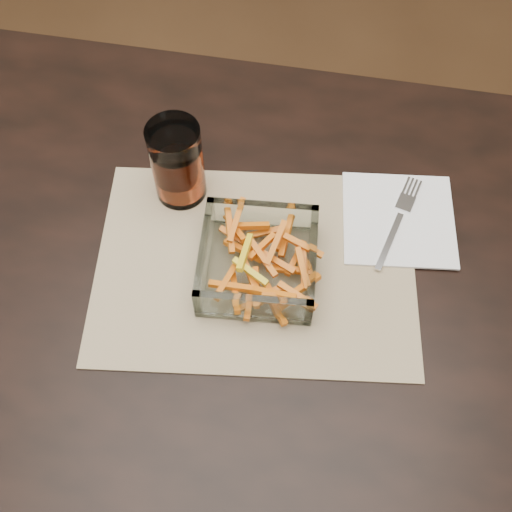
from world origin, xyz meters
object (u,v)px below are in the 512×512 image
object	(u,v)px
glass_bowl	(258,262)
fork	(399,219)
dining_table	(233,319)
tumbler	(178,164)

from	to	relation	value
glass_bowl	fork	bearing A→B (deg)	32.56
glass_bowl	fork	size ratio (longest dim) A/B	0.98
dining_table	glass_bowl	xyz separation A→B (m)	(0.03, 0.04, 0.12)
tumbler	glass_bowl	bearing A→B (deg)	-40.34
glass_bowl	tumbler	bearing A→B (deg)	139.66
glass_bowl	tumbler	world-z (taller)	tumbler
glass_bowl	tumbler	distance (m)	0.19
glass_bowl	fork	distance (m)	0.22
dining_table	tumbler	distance (m)	0.24
dining_table	glass_bowl	world-z (taller)	glass_bowl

